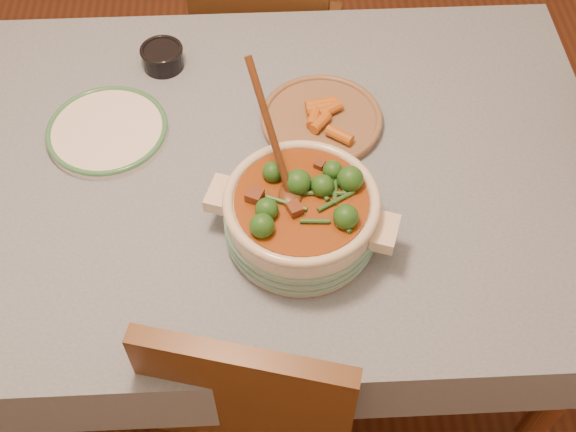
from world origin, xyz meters
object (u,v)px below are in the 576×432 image
object	(u,v)px
condiment_bowl	(162,56)
dining_table	(245,189)
white_plate	(107,131)
fried_plate	(321,118)
stew_casserole	(301,213)
chair_far	(267,41)

from	to	relation	value
condiment_bowl	dining_table	bearing A→B (deg)	-59.66
white_plate	fried_plate	distance (m)	0.50
stew_casserole	chair_far	xyz separation A→B (m)	(-0.05, 0.93, -0.34)
dining_table	white_plate	size ratio (longest dim) A/B	4.87
white_plate	fried_plate	xyz separation A→B (m)	(0.50, 0.01, 0.01)
condiment_bowl	fried_plate	bearing A→B (deg)	-29.86
white_plate	chair_far	xyz separation A→B (m)	(0.39, 0.62, -0.27)
white_plate	fried_plate	world-z (taller)	fried_plate
condiment_bowl	fried_plate	world-z (taller)	condiment_bowl
dining_table	chair_far	xyz separation A→B (m)	(0.07, 0.73, -0.17)
stew_casserole	condiment_bowl	bearing A→B (deg)	120.42
dining_table	fried_plate	bearing A→B (deg)	32.31
condiment_bowl	stew_casserole	bearing A→B (deg)	-59.58
chair_far	condiment_bowl	bearing A→B (deg)	68.96
dining_table	condiment_bowl	world-z (taller)	condiment_bowl
white_plate	chair_far	world-z (taller)	chair_far
dining_table	chair_far	bearing A→B (deg)	84.54
dining_table	fried_plate	xyz separation A→B (m)	(0.19, 0.12, 0.11)
white_plate	chair_far	size ratio (longest dim) A/B	0.39
dining_table	white_plate	distance (m)	0.35
white_plate	chair_far	distance (m)	0.78
stew_casserole	condiment_bowl	size ratio (longest dim) A/B	3.23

